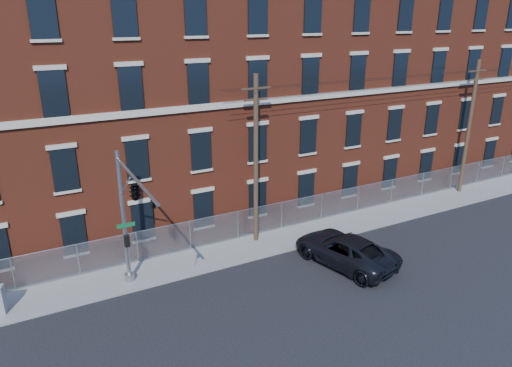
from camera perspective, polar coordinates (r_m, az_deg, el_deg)
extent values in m
plane|color=black|center=(24.20, 2.08, -13.25)|extent=(140.00, 140.00, 0.00)
cube|color=gray|center=(34.27, 15.44, -3.50)|extent=(65.00, 3.00, 0.12)
cube|color=maroon|center=(38.93, 7.37, 11.96)|extent=(55.00, 14.00, 16.00)
cube|color=#B3A995|center=(33.41, 14.48, 10.75)|extent=(55.00, 0.18, 0.35)
cube|color=black|center=(26.88, -21.07, -5.77)|extent=(1.20, 0.10, 2.20)
cube|color=black|center=(25.62, -22.04, 1.54)|extent=(1.20, 0.10, 2.20)
cube|color=black|center=(24.79, -23.18, 9.90)|extent=(1.20, 0.10, 2.20)
cube|color=black|center=(24.53, -24.35, 18.17)|extent=(1.20, 0.10, 2.20)
cube|color=black|center=(27.41, -13.49, -4.43)|extent=(1.20, 0.10, 2.20)
cube|color=black|center=(26.18, -14.11, 2.78)|extent=(1.20, 0.10, 2.20)
cube|color=black|center=(25.37, -14.83, 11.01)|extent=(1.20, 0.10, 2.20)
cube|color=black|center=(25.12, -15.59, 19.13)|extent=(1.20, 0.10, 2.20)
cube|color=black|center=(28.41, -6.35, -3.10)|extent=(1.20, 0.10, 2.20)
cube|color=black|center=(27.22, -6.63, 3.90)|extent=(1.20, 0.10, 2.20)
cube|color=black|center=(26.45, -6.96, 11.84)|extent=(1.20, 0.10, 2.20)
cube|color=black|center=(26.20, -7.30, 19.66)|extent=(1.20, 0.10, 2.20)
cube|color=black|center=(29.83, 0.19, -1.84)|extent=(1.20, 0.10, 2.20)
cube|color=black|center=(28.70, 0.20, 4.86)|extent=(1.20, 0.10, 2.20)
cube|color=black|center=(27.96, 0.21, 12.41)|extent=(1.20, 0.10, 2.20)
cube|color=black|center=(27.73, 0.22, 19.80)|extent=(1.20, 0.10, 2.20)
cube|color=black|center=(31.61, 6.06, -0.68)|extent=(1.20, 0.10, 2.20)
cube|color=black|center=(30.55, 6.31, 5.66)|extent=(1.20, 0.10, 2.20)
cube|color=black|center=(29.86, 6.58, 12.75)|extent=(1.20, 0.10, 2.20)
cube|color=black|center=(29.64, 6.87, 19.67)|extent=(1.20, 0.10, 2.20)
cube|color=black|center=(33.70, 11.25, 0.35)|extent=(1.20, 0.10, 2.20)
cube|color=black|center=(32.71, 11.67, 6.31)|extent=(1.20, 0.10, 2.20)
cube|color=black|center=(32.06, 12.15, 12.93)|extent=(1.20, 0.10, 2.20)
cube|color=black|center=(31.86, 12.64, 19.36)|extent=(1.20, 0.10, 2.20)
cube|color=black|center=(36.04, 15.80, 1.26)|extent=(1.20, 0.10, 2.20)
cube|color=black|center=(35.11, 16.35, 6.83)|extent=(1.20, 0.10, 2.20)
cube|color=black|center=(34.52, 16.97, 12.98)|extent=(1.20, 0.10, 2.20)
cube|color=black|center=(34.33, 17.59, 18.94)|extent=(1.20, 0.10, 2.20)
cube|color=black|center=(38.59, 19.78, 2.04)|extent=(1.20, 0.10, 2.20)
cube|color=black|center=(37.73, 20.41, 7.25)|extent=(1.20, 0.10, 2.20)
cube|color=black|center=(37.17, 21.12, 12.96)|extent=(1.20, 0.10, 2.20)
cube|color=black|center=(37.00, 21.84, 18.48)|extent=(1.20, 0.10, 2.20)
cube|color=black|center=(41.31, 23.25, 2.71)|extent=(1.20, 0.10, 2.20)
cube|color=black|center=(40.50, 23.94, 7.58)|extent=(1.20, 0.10, 2.20)
cube|color=black|center=(39.98, 24.71, 12.89)|extent=(1.20, 0.10, 2.20)
cube|color=black|center=(39.82, 25.48, 18.00)|extent=(1.20, 0.10, 2.20)
cube|color=black|center=(44.16, 26.29, 3.29)|extent=(1.20, 0.10, 2.20)
cube|color=black|center=(43.41, 27.01, 7.84)|extent=(1.20, 0.10, 2.20)
cube|color=black|center=(42.93, 27.81, 12.79)|extent=(1.20, 0.10, 2.20)
cube|color=#A5A8AD|center=(34.79, 14.14, -1.32)|extent=(59.00, 0.02, 1.80)
cylinder|color=#9EA0A5|center=(34.49, 14.26, 0.07)|extent=(59.00, 0.04, 0.04)
cylinder|color=#9EA0A5|center=(26.75, -27.24, -9.68)|extent=(0.06, 0.06, 1.85)
cylinder|color=#9EA0A5|center=(26.81, -20.60, -8.59)|extent=(0.06, 0.06, 1.85)
cylinder|color=#9EA0A5|center=(27.23, -14.12, -7.41)|extent=(0.06, 0.06, 1.85)
cylinder|color=#9EA0A5|center=(27.99, -7.94, -6.19)|extent=(0.06, 0.06, 1.85)
cylinder|color=#9EA0A5|center=(29.06, -2.18, -4.99)|extent=(0.06, 0.06, 1.85)
cylinder|color=#9EA0A5|center=(30.41, 3.10, -3.83)|extent=(0.06, 0.06, 1.85)
cylinder|color=#9EA0A5|center=(32.01, 7.88, -2.76)|extent=(0.06, 0.06, 1.85)
cylinder|color=#9EA0A5|center=(33.82, 12.17, -1.78)|extent=(0.06, 0.06, 1.85)
cylinder|color=#9EA0A5|center=(35.81, 16.00, -0.89)|extent=(0.06, 0.06, 1.85)
cylinder|color=#9EA0A5|center=(37.94, 19.41, -0.09)|extent=(0.06, 0.06, 1.85)
cylinder|color=#9EA0A5|center=(40.21, 22.45, 0.61)|extent=(0.06, 0.06, 1.85)
cylinder|color=#9EA0A5|center=(42.58, 25.15, 1.24)|extent=(0.06, 0.06, 1.85)
cylinder|color=#9EA0A5|center=(45.04, 27.57, 1.80)|extent=(0.06, 0.06, 1.85)
cylinder|color=#9EA0A5|center=(24.37, -15.64, -4.12)|extent=(0.22, 0.22, 7.00)
cylinder|color=#9EA0A5|center=(25.84, -14.97, -10.83)|extent=(0.50, 0.50, 0.40)
cylinder|color=#9EA0A5|center=(20.29, -14.35, 0.56)|extent=(0.14, 6.50, 0.14)
cylinder|color=#9EA0A5|center=(22.51, -15.44, -0.34)|extent=(0.08, 2.18, 1.56)
cube|color=#0C592D|center=(24.36, -15.39, -4.87)|extent=(0.90, 0.03, 0.22)
cube|color=black|center=(24.60, -15.28, -6.68)|extent=(0.25, 0.25, 0.60)
imported|color=black|center=(18.17, -12.20, -3.42)|extent=(0.16, 0.20, 1.00)
imported|color=black|center=(20.70, -14.40, -0.68)|extent=(0.53, 2.48, 1.00)
cylinder|color=#433121|center=(27.37, -0.01, 2.64)|extent=(0.28, 0.28, 10.00)
cube|color=#433121|center=(26.44, -0.01, 11.37)|extent=(1.80, 0.12, 0.12)
cube|color=#433121|center=(26.54, -0.01, 10.09)|extent=(1.40, 0.12, 0.12)
cylinder|color=#433121|center=(38.92, 24.24, 6.07)|extent=(0.28, 0.28, 10.00)
cube|color=#433121|center=(38.28, 25.13, 12.17)|extent=(1.80, 0.12, 0.12)
cube|color=#433121|center=(38.34, 25.00, 11.29)|extent=(1.40, 0.12, 0.12)
cylinder|color=black|center=(38.09, 25.49, 12.09)|extent=(40.00, 0.02, 0.02)
cylinder|color=black|center=(38.46, 24.77, 12.25)|extent=(40.00, 0.02, 0.02)
cylinder|color=black|center=(38.34, 25.00, 11.29)|extent=(40.00, 0.02, 0.02)
imported|color=black|center=(26.96, 10.66, -7.85)|extent=(4.12, 6.52, 1.68)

